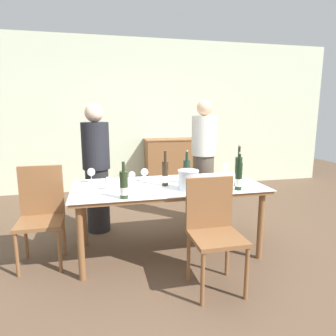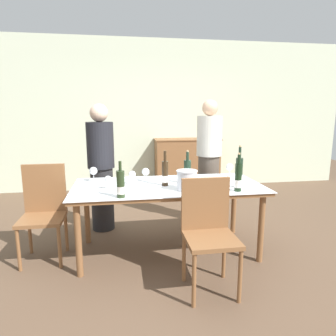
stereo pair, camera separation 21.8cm
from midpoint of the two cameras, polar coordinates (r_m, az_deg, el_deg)
ground_plane at (r=3.37m, az=1.92°, el=-15.53°), size 12.00×12.00×0.00m
back_wall at (r=5.80m, az=-3.32°, el=9.92°), size 8.00×0.10×2.80m
sideboard_cabinet at (r=5.73m, az=4.72°, el=0.71°), size 1.23×0.46×0.97m
dining_table at (r=3.13m, az=2.00°, el=-4.44°), size 1.94×0.92×0.74m
ice_bucket at (r=2.90m, az=5.76°, el=-2.27°), size 0.20×0.20×0.20m
wine_bottle_0 at (r=2.95m, az=15.30°, el=-1.84°), size 0.07×0.07×0.37m
wine_bottle_1 at (r=3.10m, az=15.34°, el=-1.00°), size 0.07×0.07×0.43m
wine_bottle_2 at (r=3.06m, az=1.46°, el=-1.10°), size 0.07×0.07×0.36m
wine_bottle_3 at (r=2.67m, az=-6.71°, el=-3.22°), size 0.07×0.07×0.33m
wine_bottle_4 at (r=3.16m, az=5.67°, el=-0.83°), size 0.08×0.08×0.36m
wine_glass_0 at (r=3.13m, az=-4.86°, el=-1.32°), size 0.07×0.07×0.14m
wine_glass_1 at (r=2.98m, az=-9.32°, el=-2.27°), size 0.08×0.08×0.13m
wine_glass_2 at (r=3.25m, az=-2.39°, el=-0.80°), size 0.08×0.08×0.15m
wine_glass_3 at (r=3.32m, az=-12.23°, el=-0.63°), size 0.09×0.09×0.16m
wine_glass_4 at (r=3.61m, az=13.36°, el=0.11°), size 0.08×0.08×0.15m
chair_left_end at (r=3.27m, az=-20.85°, el=-6.88°), size 0.42×0.42×0.96m
chair_near_front at (r=2.60m, az=10.11°, el=-10.91°), size 0.42×0.42×0.94m
person_host at (r=3.79m, az=-11.01°, el=-0.03°), size 0.33×0.33×1.58m
person_guest_left at (r=4.03m, az=9.30°, el=1.04°), size 0.33×0.33×1.64m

